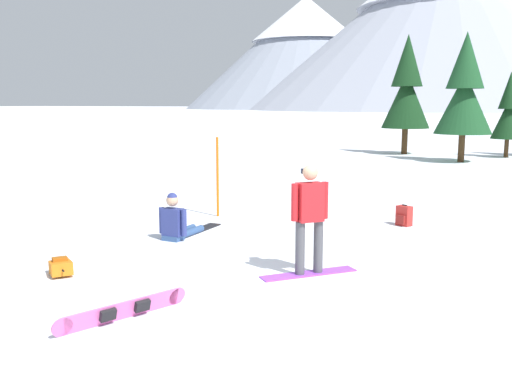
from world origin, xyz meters
name	(u,v)px	position (x,y,z in m)	size (l,w,h in m)	color
ground_plane	(284,285)	(0.00, 0.00, 0.00)	(800.00, 800.00, 0.00)	white
snowboarder_foreground	(310,217)	(0.16, 0.67, 0.92)	(1.31, 1.33, 1.75)	#993FD8
snowboarder_midground	(178,222)	(-3.01, 1.93, 0.33)	(0.63, 1.81, 0.95)	#335184
loose_snowboard_near_right	(124,310)	(-1.35, -2.08, 0.13)	(0.85, 1.73, 0.25)	pink
backpack_orange	(61,267)	(-3.41, -0.94, 0.13)	(0.56, 0.54, 0.28)	orange
backpack_red	(404,216)	(0.93, 4.97, 0.21)	(0.38, 0.36, 0.47)	red
trail_marker_pole	(218,177)	(-3.33, 4.26, 0.95)	(0.06, 0.06, 1.90)	orange
pine_tree_slender	(465,92)	(1.05, 20.09, 3.20)	(2.57, 2.57, 5.86)	#472D19
pine_tree_short	(407,89)	(-2.03, 23.26, 3.40)	(2.49, 2.49, 6.23)	#472D19
pine_tree_young	(509,111)	(2.95, 23.34, 2.30)	(1.59, 1.59, 4.22)	#472D19
peak_east_ridge	(306,51)	(-87.41, 257.45, 27.53)	(115.18, 115.18, 52.70)	#8C93A3
peak_west_ridge	(447,21)	(-21.61, 238.87, 35.14)	(159.92, 159.92, 67.27)	#9EA3B2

